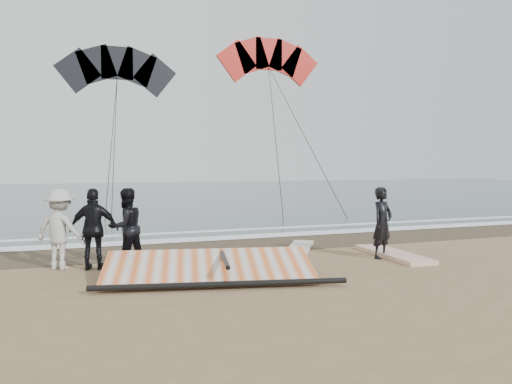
# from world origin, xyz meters

# --- Properties ---
(ground) EXTENTS (120.00, 120.00, 0.00)m
(ground) POSITION_xyz_m (0.00, 0.00, 0.00)
(ground) COLOR #8C704C
(ground) RESTS_ON ground
(sea) EXTENTS (120.00, 54.00, 0.02)m
(sea) POSITION_xyz_m (0.00, 33.00, 0.01)
(sea) COLOR #233838
(sea) RESTS_ON ground
(wet_sand) EXTENTS (120.00, 2.80, 0.01)m
(wet_sand) POSITION_xyz_m (0.00, 4.50, 0.01)
(wet_sand) COLOR #4C3D2B
(wet_sand) RESTS_ON ground
(foam_near) EXTENTS (120.00, 0.90, 0.01)m
(foam_near) POSITION_xyz_m (0.00, 5.90, 0.03)
(foam_near) COLOR white
(foam_near) RESTS_ON sea
(foam_far) EXTENTS (120.00, 0.45, 0.01)m
(foam_far) POSITION_xyz_m (0.00, 7.60, 0.03)
(foam_far) COLOR white
(foam_far) RESTS_ON sea
(man_main) EXTENTS (0.75, 0.62, 1.75)m
(man_main) POSITION_xyz_m (1.43, 1.36, 0.87)
(man_main) COLOR black
(man_main) RESTS_ON ground
(board_white) EXTENTS (0.92, 2.67, 0.11)m
(board_white) POSITION_xyz_m (1.86, 1.49, 0.05)
(board_white) COLOR white
(board_white) RESTS_ON ground
(board_cream) EXTENTS (1.63, 2.11, 0.09)m
(board_cream) POSITION_xyz_m (0.13, 3.29, 0.04)
(board_cream) COLOR beige
(board_cream) RESTS_ON ground
(trio_cluster) EXTENTS (2.59, 1.22, 1.78)m
(trio_cluster) POSITION_xyz_m (-5.32, 2.65, 0.88)
(trio_cluster) COLOR black
(trio_cluster) RESTS_ON ground
(sail_rig) EXTENTS (4.63, 2.60, 0.52)m
(sail_rig) POSITION_xyz_m (-3.25, 0.64, 0.20)
(sail_rig) COLOR black
(sail_rig) RESTS_ON ground
(kite_red) EXTENTS (7.81, 5.91, 14.55)m
(kite_red) POSITION_xyz_m (6.40, 20.92, 8.80)
(kite_red) COLOR red
(kite_red) RESTS_ON ground
(kite_dark) EXTENTS (8.24, 6.06, 14.23)m
(kite_dark) POSITION_xyz_m (-2.81, 22.91, 7.94)
(kite_dark) COLOR black
(kite_dark) RESTS_ON ground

